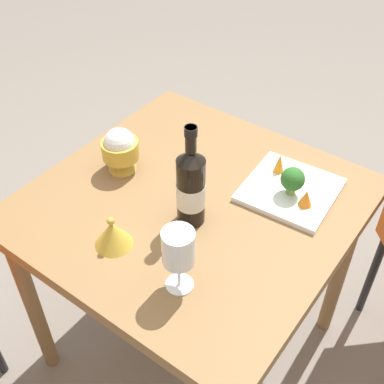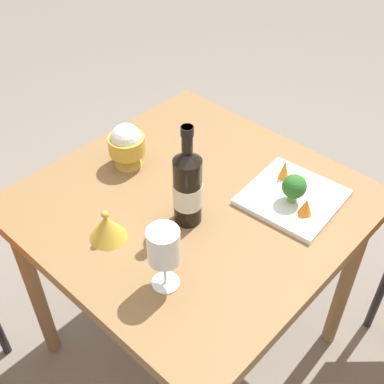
# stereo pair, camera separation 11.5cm
# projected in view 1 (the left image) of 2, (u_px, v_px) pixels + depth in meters

# --- Properties ---
(ground_plane) EXTENTS (8.00, 8.00, 0.00)m
(ground_plane) POSITION_uv_depth(u_px,v_px,m) (192.00, 342.00, 1.91)
(ground_plane) COLOR gray
(dining_table) EXTENTS (0.86, 0.86, 0.74)m
(dining_table) POSITION_uv_depth(u_px,v_px,m) (192.00, 222.00, 1.47)
(dining_table) COLOR olive
(dining_table) RESTS_ON ground_plane
(wine_bottle) EXTENTS (0.08, 0.08, 0.30)m
(wine_bottle) POSITION_uv_depth(u_px,v_px,m) (191.00, 187.00, 1.28)
(wine_bottle) COLOR black
(wine_bottle) RESTS_ON dining_table
(wine_glass) EXTENTS (0.08, 0.08, 0.18)m
(wine_glass) POSITION_uv_depth(u_px,v_px,m) (178.00, 249.00, 1.10)
(wine_glass) COLOR white
(wine_glass) RESTS_ON dining_table
(rice_bowl) EXTENTS (0.11, 0.11, 0.14)m
(rice_bowl) POSITION_uv_depth(u_px,v_px,m) (120.00, 149.00, 1.47)
(rice_bowl) COLOR gold
(rice_bowl) RESTS_ON dining_table
(rice_bowl_lid) EXTENTS (0.10, 0.10, 0.09)m
(rice_bowl_lid) POSITION_uv_depth(u_px,v_px,m) (113.00, 234.00, 1.26)
(rice_bowl_lid) COLOR gold
(rice_bowl_lid) RESTS_ON dining_table
(serving_plate) EXTENTS (0.27, 0.27, 0.02)m
(serving_plate) POSITION_uv_depth(u_px,v_px,m) (290.00, 190.00, 1.43)
(serving_plate) COLOR white
(serving_plate) RESTS_ON dining_table
(broccoli_floret) EXTENTS (0.07, 0.07, 0.09)m
(broccoli_floret) POSITION_uv_depth(u_px,v_px,m) (293.00, 180.00, 1.38)
(broccoli_floret) COLOR #729E4C
(broccoli_floret) RESTS_ON serving_plate
(carrot_garnish_left) EXTENTS (0.04, 0.04, 0.05)m
(carrot_garnish_left) POSITION_uv_depth(u_px,v_px,m) (306.00, 198.00, 1.36)
(carrot_garnish_left) COLOR orange
(carrot_garnish_left) RESTS_ON serving_plate
(carrot_garnish_right) EXTENTS (0.03, 0.03, 0.06)m
(carrot_garnish_right) POSITION_uv_depth(u_px,v_px,m) (279.00, 163.00, 1.46)
(carrot_garnish_right) COLOR orange
(carrot_garnish_right) RESTS_ON serving_plate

